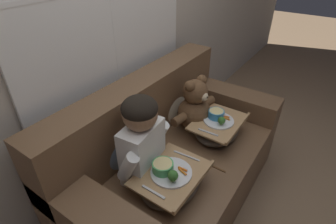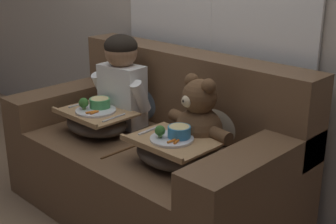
% 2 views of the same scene
% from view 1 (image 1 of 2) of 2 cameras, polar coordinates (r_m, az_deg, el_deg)
% --- Properties ---
extents(ground_plane, '(14.00, 14.00, 0.00)m').
position_cam_1_polar(ground_plane, '(2.14, 2.38, -17.70)').
color(ground_plane, '#8E7051').
extents(wall_back_with_window, '(8.00, 0.08, 2.60)m').
position_cam_1_polar(wall_back_with_window, '(1.74, -13.22, 20.63)').
color(wall_back_with_window, '#BCB2A3').
rests_on(wall_back_with_window, ground_plane).
extents(couch, '(1.65, 0.89, 0.91)m').
position_cam_1_polar(couch, '(1.92, 1.04, -10.62)').
color(couch, brown).
rests_on(couch, ground_plane).
extents(throw_pillow_behind_child, '(0.34, 0.16, 0.35)m').
position_cam_1_polar(throw_pillow_behind_child, '(1.66, -10.61, -6.65)').
color(throw_pillow_behind_child, slate).
rests_on(throw_pillow_behind_child, couch).
extents(throw_pillow_behind_teddy, '(0.34, 0.16, 0.35)m').
position_cam_1_polar(throw_pillow_behind_teddy, '(2.04, 1.13, 2.27)').
color(throw_pillow_behind_teddy, '#C1B293').
rests_on(throw_pillow_behind_teddy, couch).
extents(child_figure, '(0.40, 0.21, 0.55)m').
position_cam_1_polar(child_figure, '(1.47, -5.78, -5.22)').
color(child_figure, white).
rests_on(child_figure, couch).
extents(teddy_bear, '(0.45, 0.32, 0.42)m').
position_cam_1_polar(teddy_bear, '(1.95, 5.90, 0.95)').
color(teddy_bear, brown).
rests_on(teddy_bear, couch).
extents(lap_tray_child, '(0.42, 0.32, 0.21)m').
position_cam_1_polar(lap_tray_child, '(1.53, 0.64, -14.61)').
color(lap_tray_child, '#473D33').
rests_on(lap_tray_child, child_figure).
extents(lap_tray_teddy, '(0.42, 0.31, 0.21)m').
position_cam_1_polar(lap_tray_teddy, '(1.94, 10.78, -3.35)').
color(lap_tray_teddy, '#473D33').
rests_on(lap_tray_teddy, teddy_bear).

